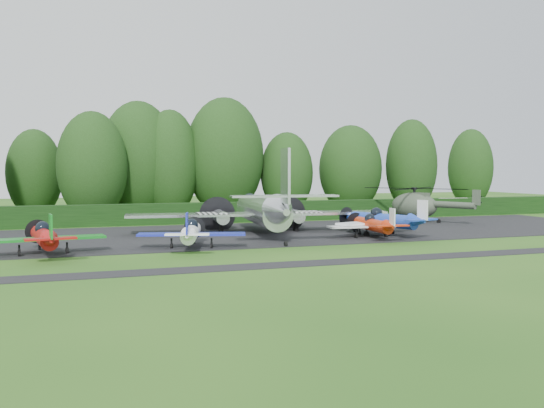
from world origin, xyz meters
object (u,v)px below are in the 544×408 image
object	(u,v)px
light_plane_orange	(373,225)
light_plane_blue	(383,220)
light_plane_red	(44,237)
light_plane_white	(191,232)
helicopter	(415,203)
sign_board	(453,204)
transport_plane	(263,211)

from	to	relation	value
light_plane_orange	light_plane_blue	distance (m)	2.22
light_plane_red	light_plane_white	bearing A→B (deg)	7.78
light_plane_white	helicopter	size ratio (longest dim) A/B	0.60
light_plane_red	light_plane_blue	xyz separation A→B (m)	(25.09, 3.08, 0.08)
light_plane_red	sign_board	world-z (taller)	light_plane_red
light_plane_red	light_plane_blue	size ratio (longest dim) A/B	0.94
light_plane_red	helicopter	distance (m)	37.11
transport_plane	light_plane_red	size ratio (longest dim) A/B	2.78
light_plane_white	light_plane_blue	xyz separation A→B (m)	(16.00, 3.04, 0.13)
light_plane_white	sign_board	size ratio (longest dim) A/B	2.07
light_plane_red	transport_plane	bearing A→B (deg)	30.90
light_plane_blue	helicopter	bearing A→B (deg)	66.45
helicopter	sign_board	distance (m)	9.63
sign_board	light_plane_red	bearing A→B (deg)	-161.21
transport_plane	sign_board	xyz separation A→B (m)	(26.35, 11.34, -0.57)
helicopter	transport_plane	bearing A→B (deg)	-137.53
light_plane_red	light_plane_blue	bearing A→B (deg)	14.49
helicopter	sign_board	world-z (taller)	helicopter
transport_plane	helicopter	bearing A→B (deg)	12.38
transport_plane	sign_board	world-z (taller)	transport_plane
light_plane_blue	transport_plane	bearing A→B (deg)	173.93
transport_plane	light_plane_blue	size ratio (longest dim) A/B	2.60
light_plane_orange	helicopter	world-z (taller)	helicopter
light_plane_white	sign_board	world-z (taller)	light_plane_white
light_plane_orange	helicopter	xyz separation A→B (m)	(11.16, 11.82, 0.78)
light_plane_orange	light_plane_blue	size ratio (longest dim) A/B	0.84
light_plane_red	helicopter	size ratio (longest dim) A/B	0.62
light_plane_blue	sign_board	bearing A→B (deg)	59.91
helicopter	light_plane_white	bearing A→B (deg)	-129.03
transport_plane	light_plane_white	size ratio (longest dim) A/B	2.90
light_plane_white	light_plane_orange	bearing A→B (deg)	-9.17
transport_plane	light_plane_blue	world-z (taller)	transport_plane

